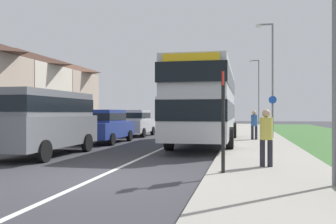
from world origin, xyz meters
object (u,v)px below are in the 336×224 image
at_px(parked_van_grey, 44,118).
at_px(pedestrian_walking_away, 254,124).
at_px(street_lamp_mid, 271,72).
at_px(pedestrian_at_stop, 266,135).
at_px(street_lamp_far, 258,88).
at_px(bus_stop_sign, 223,114).
at_px(parked_car_blue, 104,125).
at_px(cycle_route_sign, 273,115).
at_px(parked_car_silver, 135,122).
at_px(double_decker_bus, 206,101).

distance_m(parked_van_grey, pedestrian_walking_away, 11.23).
bearing_deg(street_lamp_mid, pedestrian_at_stop, -94.58).
bearing_deg(street_lamp_far, parked_van_grey, -105.45).
relative_size(bus_stop_sign, street_lamp_mid, 0.35).
relative_size(parked_car_blue, cycle_route_sign, 1.81).
bearing_deg(cycle_route_sign, parked_car_blue, -157.16).
bearing_deg(parked_van_grey, pedestrian_walking_away, 46.55).
xyz_separation_m(parked_car_silver, street_lamp_mid, (8.79, 1.37, 3.30)).
bearing_deg(parked_car_silver, parked_van_grey, -90.59).
distance_m(bus_stop_sign, street_lamp_far, 35.36).
xyz_separation_m(double_decker_bus, bus_stop_sign, (1.30, -9.13, -0.60)).
height_order(parked_car_blue, pedestrian_at_stop, parked_car_blue).
height_order(parked_van_grey, bus_stop_sign, bus_stop_sign).
xyz_separation_m(parked_car_silver, street_lamp_far, (8.70, 20.62, 3.44)).
bearing_deg(street_lamp_mid, street_lamp_far, 90.27).
height_order(double_decker_bus, parked_car_silver, double_decker_bus).
xyz_separation_m(pedestrian_walking_away, cycle_route_sign, (1.05, 1.26, 0.45)).
xyz_separation_m(street_lamp_mid, street_lamp_far, (-0.09, 19.25, 0.14)).
height_order(parked_van_grey, pedestrian_at_stop, parked_van_grey).
height_order(parked_van_grey, pedestrian_walking_away, parked_van_grey).
bearing_deg(pedestrian_walking_away, double_decker_bus, -136.30).
bearing_deg(street_lamp_far, bus_stop_sign, -93.54).
bearing_deg(pedestrian_at_stop, parked_van_grey, 165.53).
relative_size(pedestrian_at_stop, street_lamp_mid, 0.23).
height_order(parked_van_grey, street_lamp_far, street_lamp_far).
distance_m(double_decker_bus, street_lamp_mid, 7.95).
bearing_deg(street_lamp_far, double_decker_bus, -97.60).
relative_size(double_decker_bus, street_lamp_mid, 1.51).
distance_m(pedestrian_at_stop, pedestrian_walking_away, 10.14).
xyz_separation_m(pedestrian_at_stop, street_lamp_far, (1.08, 33.92, 3.41)).
bearing_deg(parked_car_silver, cycle_route_sign, -12.38).
relative_size(parked_car_blue, bus_stop_sign, 1.75).
distance_m(pedestrian_at_stop, street_lamp_far, 34.11).
xyz_separation_m(double_decker_bus, parked_car_blue, (-5.25, -0.13, -1.20)).
distance_m(parked_car_blue, street_lamp_mid, 11.68).
bearing_deg(street_lamp_far, parked_car_silver, -112.89).
bearing_deg(cycle_route_sign, street_lamp_mid, 87.52).
xyz_separation_m(parked_van_grey, pedestrian_at_stop, (7.74, -2.00, -0.42)).
distance_m(double_decker_bus, parked_van_grey, 7.98).
relative_size(double_decker_bus, pedestrian_walking_away, 6.66).
relative_size(parked_car_silver, street_lamp_far, 0.52).
xyz_separation_m(cycle_route_sign, street_lamp_mid, (0.14, 3.27, 2.82)).
relative_size(pedestrian_at_stop, pedestrian_walking_away, 1.00).
xyz_separation_m(parked_van_grey, parked_car_silver, (0.12, 11.31, -0.45)).
bearing_deg(pedestrian_at_stop, parked_car_silver, 119.80).
bearing_deg(pedestrian_at_stop, pedestrian_walking_away, 90.11).
relative_size(parked_van_grey, bus_stop_sign, 2.04).
xyz_separation_m(cycle_route_sign, street_lamp_far, (0.05, 22.51, 2.96)).
distance_m(double_decker_bus, pedestrian_at_stop, 8.32).
bearing_deg(parked_van_grey, pedestrian_at_stop, -14.47).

